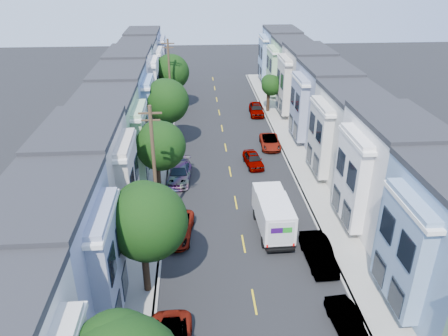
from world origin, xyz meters
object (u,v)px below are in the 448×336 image
parked_left_d (180,173)px  parked_right_c (270,142)px  tree_b (146,222)px  parked_left_c (177,229)px  fedex_truck (273,213)px  tree_e (171,72)px  parked_right_a (347,322)px  parked_right_d (256,109)px  tree_c (160,146)px  tree_far_r (271,86)px  utility_pole_near (155,172)px  utility_pole_far (170,80)px  parked_right_b (318,253)px  tree_d (166,101)px  lead_sedan (253,160)px

parked_left_d → parked_right_c: size_ratio=1.09×
tree_b → parked_left_c: 7.50m
parked_left_c → parked_right_c: bearing=65.2°
parked_left_d → fedex_truck: bearing=-46.1°
tree_e → parked_right_a: bearing=-74.5°
tree_e → parked_right_d: (11.20, -2.96, -4.42)m
tree_c → tree_far_r: 26.00m
utility_pole_near → parked_right_c: 19.86m
tree_e → fedex_truck: (8.69, -30.23, -3.58)m
fedex_truck → tree_e: bearing=104.6°
tree_b → parked_left_c: bearing=76.5°
parked_right_d → utility_pole_far: bearing=-173.6°
fedex_truck → parked_right_b: bearing=-59.2°
parked_left_d → tree_d: bearing=105.3°
tree_e → utility_pole_far: utility_pole_far is taller
utility_pole_near → parked_right_a: bearing=-43.4°
parked_left_d → parked_right_c: (9.80, 7.21, -0.11)m
tree_b → tree_c: bearing=90.0°
utility_pole_near → tree_far_r: bearing=64.7°
tree_e → parked_right_b: (11.20, -34.22, -4.43)m
parked_left_c → parked_right_d: bearing=76.3°
tree_b → parked_left_d: bearing=84.7°
tree_e → tree_far_r: bearing=-8.3°
tree_far_r → parked_left_c: tree_far_r is taller
tree_c → fedex_truck: size_ratio=1.16×
tree_c → tree_far_r: size_ratio=1.38×
tree_c → parked_left_c: size_ratio=1.42×
tree_b → parked_right_d: tree_b is taller
parked_right_d → parked_right_b: bearing=-87.8°
tree_c → utility_pole_near: utility_pole_near is taller
parked_left_c → fedex_truck: bearing=7.8°
parked_left_c → lead_sedan: bearing=64.4°
tree_e → tree_far_r: (13.19, -1.92, -1.57)m
tree_b → tree_e: (-0.00, 36.32, 0.03)m
lead_sedan → parked_right_d: (2.47, 15.57, 0.10)m
utility_pole_far → parked_right_d: utility_pole_far is taller
tree_far_r → parked_right_d: size_ratio=1.07×
utility_pole_near → parked_right_d: utility_pole_near is taller
parked_right_b → parked_right_c: size_ratio=1.02×
parked_right_d → parked_left_d: bearing=-116.0°
parked_left_c → parked_right_d: parked_right_d is taller
utility_pole_near → parked_left_d: bearing=80.7°
parked_right_a → parked_left_d: bearing=112.0°
fedex_truck → parked_right_b: size_ratio=1.31×
tree_d → parked_right_b: size_ratio=1.70×
parked_right_a → parked_right_d: bearing=84.9°
tree_e → utility_pole_far: (0.00, -3.77, -0.03)m
tree_b → fedex_truck: bearing=35.0°
tree_c → parked_right_d: 24.43m
parked_left_c → parked_right_a: size_ratio=1.31×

